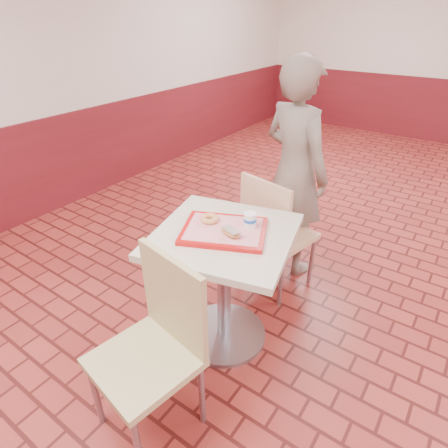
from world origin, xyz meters
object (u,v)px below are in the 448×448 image
Objects in this scene: serving_tray at (224,231)px; ring_donut at (209,219)px; main_table at (224,270)px; paper_cup at (250,220)px; chair_main_back at (274,230)px; long_john_donut at (230,232)px; customer at (294,172)px; chair_main_front at (156,341)px.

ring_donut is at bearing 170.53° from serving_tray.
serving_tray is at bearing 14.04° from main_table.
paper_cup is at bearing 40.43° from serving_tray.
paper_cup is at bearing 113.85° from chair_main_back.
serving_tray is (-0.00, -0.65, 0.31)m from chair_main_back.
long_john_donut is at bearing 107.96° from chair_main_back.
ring_donut is at bearing 105.13° from customer.
customer is at bearing 96.45° from long_john_donut.
chair_main_front is at bearing -92.08° from long_john_donut.
long_john_donut is at bearing -29.84° from serving_tray.
chair_main_back is at bearing 101.82° from paper_cup.
chair_main_front is 1.72m from customer.
serving_tray is (0.05, -1.04, -0.01)m from customer.
serving_tray reaches higher than main_table.
customer is 0.95m from paper_cup.
paper_cup is (0.24, 0.08, 0.03)m from ring_donut.
customer is at bearing 100.00° from paper_cup.
main_table is at bearing 102.00° from chair_main_back.
main_table is 0.84× the size of chair_main_front.
long_john_donut is (0.07, -0.04, 0.32)m from main_table.
chair_main_back is at bearing 102.15° from chair_main_front.
serving_tray is 3.47× the size of long_john_donut.
ring_donut reaches higher than serving_tray.
ring_donut is (-0.12, 0.02, 0.32)m from main_table.
long_john_donut is (0.07, -0.69, 0.35)m from chair_main_back.
paper_cup is (0.12, 0.10, 0.06)m from serving_tray.
main_table is 0.65m from chair_main_back.
customer is 1.04m from serving_tray.
main_table is at bearing 150.16° from long_john_donut.
ring_donut is at bearing 162.33° from long_john_donut.
chair_main_front is 2.07× the size of serving_tray.
chair_main_back reaches higher than paper_cup.
main_table is 0.34m from ring_donut.
chair_main_front is at bearing 112.50° from customer.
ring_donut is at bearing 114.18° from chair_main_front.
chair_main_front is 0.84m from paper_cup.
paper_cup is (0.04, 0.14, 0.03)m from long_john_donut.
customer is at bearing 92.75° from serving_tray.
long_john_donut is 0.15m from paper_cup.
serving_tray is 0.09m from long_john_donut.
serving_tray is at bearing 102.00° from chair_main_back.
long_john_donut reaches higher than main_table.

